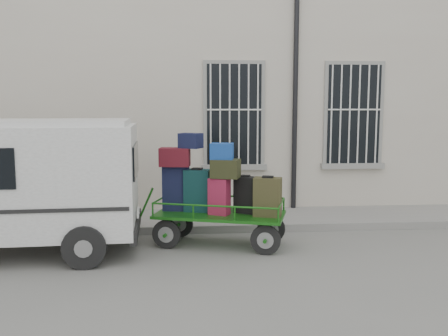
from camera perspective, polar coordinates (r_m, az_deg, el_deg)
name	(u,v)px	position (r m, az deg, el deg)	size (l,w,h in m)	color
ground	(275,253)	(8.53, 5.89, -9.66)	(80.00, 80.00, 0.00)	slate
building	(239,85)	(13.61, 1.78, 9.50)	(24.00, 5.15, 6.00)	beige
sidewalk	(256,219)	(10.60, 3.72, -5.82)	(24.00, 1.70, 0.15)	gray
luggage_cart	(215,194)	(8.75, -1.04, -2.95)	(2.67, 1.61, 1.98)	black
van	(1,178)	(8.93, -24.15, -1.10)	(4.52, 2.18, 2.23)	silver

